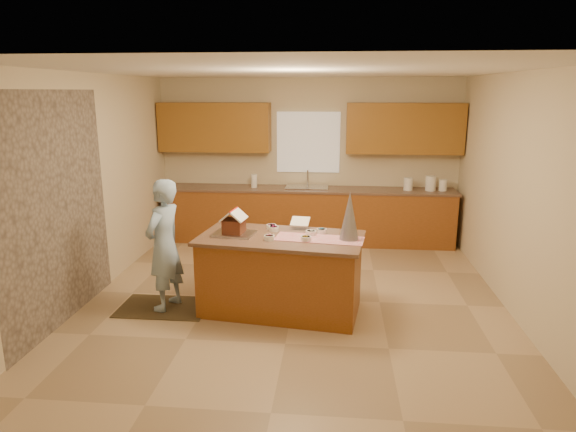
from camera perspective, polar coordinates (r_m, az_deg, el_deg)
The scene contains 28 objects.
floor at distance 6.28m, azimuth 0.74°, elevation -9.35°, with size 5.50×5.50×0.00m, color tan.
ceiling at distance 5.77m, azimuth 0.83°, elevation 16.09°, with size 5.50×5.50×0.00m, color silver.
wall_back at distance 8.59m, azimuth 2.30°, elevation 6.34°, with size 5.50×5.50×0.00m, color beige.
wall_front at distance 3.24m, azimuth -3.23°, elevation -6.55°, with size 5.50×5.50×0.00m, color beige.
wall_left at distance 6.57m, azimuth -21.53°, elevation 3.03°, with size 5.50×5.50×0.00m, color beige.
wall_right at distance 6.20m, azimuth 24.49°, elevation 2.14°, with size 5.50×5.50×0.00m, color beige.
stone_accent at distance 5.89m, azimuth -24.72°, elevation 0.56°, with size 2.50×2.50×0.00m, color gray.
window_curtain at distance 8.52m, azimuth 2.31°, elevation 8.31°, with size 1.05×0.03×1.00m, color white.
back_counter_base at distance 8.46m, azimuth 2.13°, elevation -0.04°, with size 4.80×0.60×0.88m, color brown.
back_counter_top at distance 8.36m, azimuth 2.15°, elevation 3.02°, with size 4.85×0.63×0.04m, color brown.
upper_cabinet_left at distance 8.58m, azimuth -8.28°, elevation 9.90°, with size 1.85×0.35×0.80m, color brown.
upper_cabinet_right at distance 8.41m, azimuth 13.02°, elevation 9.61°, with size 1.85×0.35×0.80m, color brown.
sink at distance 8.37m, azimuth 2.15°, elevation 2.95°, with size 0.70×0.45×0.12m, color silver.
faucet at distance 8.51m, azimuth 2.24°, elevation 4.30°, with size 0.03×0.03×0.28m, color silver.
island_base at distance 5.82m, azimuth -0.80°, elevation -6.74°, with size 1.75×0.88×0.86m, color brown.
island_top at distance 5.68m, azimuth -0.82°, elevation -2.51°, with size 1.83×0.95×0.04m, color brown.
table_runner at distance 5.59m, azimuth 3.55°, elevation -2.57°, with size 0.97×0.35×0.01m, color #AA0C23.
baking_tray at distance 5.77m, azimuth -6.10°, elevation -1.99°, with size 0.45×0.33×0.02m, color silver.
cookbook at distance 5.97m, azimuth 1.38°, elevation -0.63°, with size 0.21×0.02×0.18m, color white.
tinsel_tree at distance 5.53m, azimuth 6.96°, elevation 0.00°, with size 0.21×0.21×0.53m, color #ACADB8.
rug at distance 6.22m, azimuth -13.84°, elevation -9.95°, with size 1.03×0.67×0.01m, color black.
boy at distance 5.94m, azimuth -13.81°, elevation -3.20°, with size 0.56×0.36×1.52m, color #90AFCD.
canister_a at distance 8.41m, azimuth 13.42°, elevation 3.54°, with size 0.15×0.15×0.20m, color white.
canister_b at distance 8.47m, azimuth 15.81°, elevation 3.58°, with size 0.16×0.16×0.24m, color white.
canister_c at distance 8.51m, azimuth 17.10°, elevation 3.36°, with size 0.13×0.13×0.18m, color white.
paper_towel at distance 8.44m, azimuth -3.85°, elevation 3.99°, with size 0.10×0.10×0.22m, color white.
gingerbread_house at distance 5.74m, azimuth -6.13°, elevation -0.90°, with size 0.30×0.30×0.27m.
candy_bowls at distance 5.73m, azimuth 0.45°, elevation -1.88°, with size 0.72×0.57×0.05m.
Camera 1 is at (0.47, -5.75, 2.48)m, focal length 31.48 mm.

